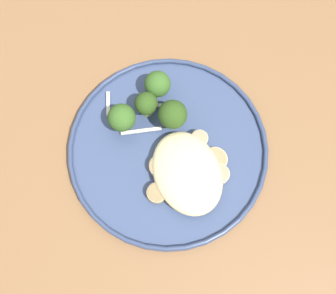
# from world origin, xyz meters

# --- Properties ---
(ground) EXTENTS (6.00, 6.00, 0.00)m
(ground) POSITION_xyz_m (0.00, 0.00, 0.00)
(ground) COLOR #47423D
(wooden_dining_table) EXTENTS (1.40, 1.00, 0.74)m
(wooden_dining_table) POSITION_xyz_m (0.00, 0.00, 0.66)
(wooden_dining_table) COLOR brown
(wooden_dining_table) RESTS_ON ground
(dinner_plate) EXTENTS (0.29, 0.29, 0.02)m
(dinner_plate) POSITION_xyz_m (-0.02, -0.03, 0.75)
(dinner_plate) COLOR #38476B
(dinner_plate) RESTS_ON wooden_dining_table
(noodle_bed) EXTENTS (0.12, 0.09, 0.03)m
(noodle_bed) POSITION_xyz_m (-0.06, -0.04, 0.77)
(noodle_bed) COLOR beige
(noodle_bed) RESTS_ON dinner_plate
(seared_scallop_tiny_bay) EXTENTS (0.03, 0.03, 0.01)m
(seared_scallop_tiny_bay) POSITION_xyz_m (-0.07, 0.01, 0.76)
(seared_scallop_tiny_bay) COLOR #DBB77A
(seared_scallop_tiny_bay) RESTS_ON dinner_plate
(seared_scallop_right_edge) EXTENTS (0.03, 0.03, 0.02)m
(seared_scallop_right_edge) POSITION_xyz_m (-0.06, -0.02, 0.76)
(seared_scallop_right_edge) COLOR beige
(seared_scallop_right_edge) RESTS_ON dinner_plate
(seared_scallop_large_seared) EXTENTS (0.03, 0.03, 0.02)m
(seared_scallop_large_seared) POSITION_xyz_m (-0.09, -0.03, 0.76)
(seared_scallop_large_seared) COLOR #DBB77A
(seared_scallop_large_seared) RESTS_ON dinner_plate
(seared_scallop_half_hidden) EXTENTS (0.02, 0.02, 0.02)m
(seared_scallop_half_hidden) POSITION_xyz_m (-0.02, -0.07, 0.76)
(seared_scallop_half_hidden) COLOR beige
(seared_scallop_half_hidden) RESTS_ON dinner_plate
(seared_scallop_left_edge) EXTENTS (0.03, 0.03, 0.02)m
(seared_scallop_left_edge) POSITION_xyz_m (-0.08, -0.08, 0.76)
(seared_scallop_left_edge) COLOR beige
(seared_scallop_left_edge) RESTS_ON dinner_plate
(seared_scallop_center_golden) EXTENTS (0.04, 0.04, 0.01)m
(seared_scallop_center_golden) POSITION_xyz_m (-0.06, -0.08, 0.76)
(seared_scallop_center_golden) COLOR #E5C689
(seared_scallop_center_golden) RESTS_ON dinner_plate
(seared_scallop_on_noodles) EXTENTS (0.03, 0.03, 0.01)m
(seared_scallop_on_noodles) POSITION_xyz_m (-0.04, -0.01, 0.76)
(seared_scallop_on_noodles) COLOR #DBB77A
(seared_scallop_on_noodles) RESTS_ON dinner_plate
(broccoli_floret_rear_charred) EXTENTS (0.04, 0.04, 0.06)m
(broccoli_floret_rear_charred) POSITION_xyz_m (0.02, -0.05, 0.79)
(broccoli_floret_rear_charred) COLOR #89A356
(broccoli_floret_rear_charred) RESTS_ON dinner_plate
(broccoli_floret_split_head) EXTENTS (0.04, 0.04, 0.05)m
(broccoli_floret_split_head) POSITION_xyz_m (0.04, 0.02, 0.78)
(broccoli_floret_split_head) COLOR #7A994C
(broccoli_floret_split_head) RESTS_ON dinner_plate
(broccoli_floret_right_tilted) EXTENTS (0.04, 0.04, 0.05)m
(broccoli_floret_right_tilted) POSITION_xyz_m (0.07, -0.04, 0.78)
(broccoli_floret_right_tilted) COLOR #7A994C
(broccoli_floret_right_tilted) RESTS_ON dinner_plate
(broccoli_floret_beside_noodles) EXTENTS (0.03, 0.03, 0.05)m
(broccoli_floret_beside_noodles) POSITION_xyz_m (0.05, -0.02, 0.78)
(broccoli_floret_beside_noodles) COLOR #89A356
(broccoli_floret_beside_noodles) RESTS_ON dinner_plate
(onion_sliver_curled_piece) EXTENTS (0.04, 0.02, 0.00)m
(onion_sliver_curled_piece) POSITION_xyz_m (0.08, 0.03, 0.75)
(onion_sliver_curled_piece) COLOR silver
(onion_sliver_curled_piece) RESTS_ON dinner_plate
(onion_sliver_short_strip) EXTENTS (0.02, 0.06, 0.00)m
(onion_sliver_short_strip) POSITION_xyz_m (0.02, -0.00, 0.75)
(onion_sliver_short_strip) COLOR silver
(onion_sliver_short_strip) RESTS_ON dinner_plate
(onion_sliver_pale_crescent) EXTENTS (0.02, 0.05, 0.00)m
(onion_sliver_pale_crescent) POSITION_xyz_m (0.05, -0.05, 0.75)
(onion_sliver_pale_crescent) COLOR silver
(onion_sliver_pale_crescent) RESTS_ON dinner_plate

